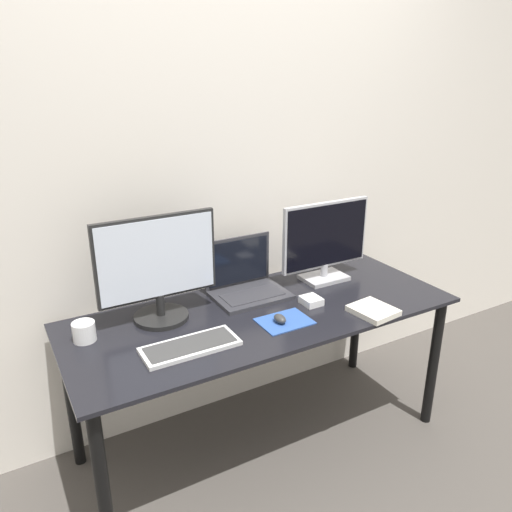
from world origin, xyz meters
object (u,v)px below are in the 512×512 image
at_px(keyboard, 190,346).
at_px(mug, 84,332).
at_px(book, 373,311).
at_px(power_brick, 311,301).
at_px(mouse, 280,319).
at_px(monitor_right, 326,241).
at_px(laptop, 245,281).
at_px(monitor_left, 158,269).

xyz_separation_m(keyboard, mug, (-0.34, 0.26, 0.03)).
height_order(keyboard, book, book).
bearing_deg(power_brick, keyboard, -172.19).
bearing_deg(mouse, mug, 160.70).
xyz_separation_m(monitor_right, keyboard, (-0.86, -0.29, -0.20)).
bearing_deg(book, keyboard, 171.47).
bearing_deg(laptop, power_brick, -50.90).
bearing_deg(monitor_right, mug, -178.63).
bearing_deg(power_brick, monitor_left, 162.54).
height_order(laptop, power_brick, laptop).
xyz_separation_m(laptop, keyboard, (-0.43, -0.34, -0.05)).
bearing_deg(book, laptop, 130.26).
bearing_deg(mug, laptop, 5.85).
relative_size(monitor_left, mouse, 7.36).
bearing_deg(keyboard, mug, 142.59).
bearing_deg(monitor_left, book, -26.36).
bearing_deg(keyboard, book, -8.53).
xyz_separation_m(laptop, mouse, (-0.02, -0.34, -0.04)).
relative_size(monitor_left, laptop, 1.49).
relative_size(mouse, book, 0.35).
bearing_deg(monitor_left, mug, -175.00).
relative_size(laptop, keyboard, 0.92).
bearing_deg(mug, power_brick, -10.18).
bearing_deg(laptop, monitor_left, -173.52).
height_order(keyboard, mouse, mouse).
xyz_separation_m(laptop, book, (0.39, -0.46, -0.05)).
height_order(keyboard, power_brick, power_brick).
distance_m(laptop, power_brick, 0.33).
xyz_separation_m(monitor_right, mug, (-1.20, -0.03, -0.17)).
bearing_deg(laptop, mug, -174.15).
distance_m(laptop, keyboard, 0.55).
bearing_deg(mug, keyboard, -37.41).
relative_size(keyboard, power_brick, 4.14).
bearing_deg(laptop, keyboard, -141.36).
distance_m(book, mug, 1.22).
height_order(monitor_left, keyboard, monitor_left).
bearing_deg(laptop, book, -49.74).
relative_size(monitor_right, laptop, 1.42).
distance_m(monitor_left, laptop, 0.48).
xyz_separation_m(mouse, book, (0.41, -0.12, -0.01)).
bearing_deg(power_brick, mouse, -158.56).
distance_m(monitor_left, keyboard, 0.37).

